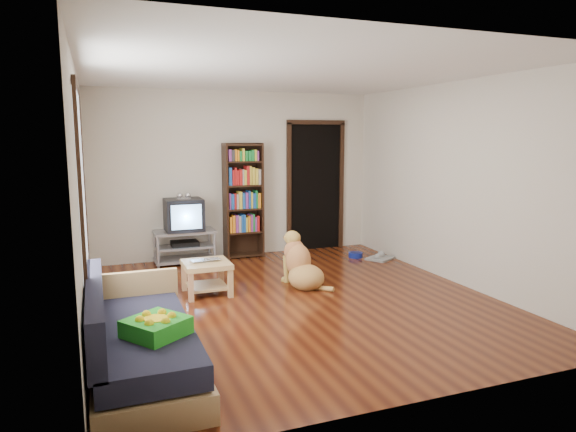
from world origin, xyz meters
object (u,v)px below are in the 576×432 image
object	(u,v)px
sofa	(138,346)
coffee_table	(207,271)
dog_bowl	(355,255)
crt_tv	(184,214)
grey_rag	(380,258)
laptop	(207,261)
dog	(301,266)
green_cushion	(156,327)
bookshelf	(243,194)
tv_stand	(185,245)

from	to	relation	value
sofa	coffee_table	distance (m)	2.20
dog_bowl	crt_tv	world-z (taller)	crt_tv
sofa	grey_rag	bearing A→B (deg)	35.76
laptop	dog_bowl	xyz separation A→B (m)	(2.60, 1.09, -0.37)
grey_rag	dog	world-z (taller)	dog
grey_rag	sofa	size ratio (longest dim) A/B	0.22
crt_tv	grey_rag	bearing A→B (deg)	-16.74
green_cushion	crt_tv	bearing A→B (deg)	42.13
coffee_table	dog	distance (m)	1.20
grey_rag	bookshelf	distance (m)	2.37
crt_tv	coffee_table	world-z (taller)	crt_tv
grey_rag	sofa	world-z (taller)	sofa
grey_rag	bookshelf	bearing A→B (deg)	154.12
tv_stand	bookshelf	world-z (taller)	bookshelf
dog_bowl	sofa	size ratio (longest dim) A/B	0.12
laptop	coffee_table	bearing A→B (deg)	86.52
sofa	dog	xyz separation A→B (m)	(2.16, 1.90, 0.00)
laptop	dog	distance (m)	1.21
green_cushion	laptop	distance (m)	2.34
grey_rag	tv_stand	size ratio (longest dim) A/B	0.44
bookshelf	sofa	size ratio (longest dim) A/B	1.00
dog_bowl	coffee_table	xyz separation A→B (m)	(-2.60, -1.06, 0.24)
tv_stand	bookshelf	size ratio (longest dim) A/B	0.50
grey_rag	dog	bearing A→B (deg)	-152.57
green_cushion	dog	size ratio (longest dim) A/B	0.49
dog_bowl	tv_stand	distance (m)	2.67
dog_bowl	grey_rag	world-z (taller)	dog_bowl
dog_bowl	sofa	xyz separation A→B (m)	(-3.56, -3.03, 0.22)
grey_rag	coffee_table	size ratio (longest dim) A/B	0.73
grey_rag	bookshelf	xyz separation A→B (m)	(-1.94, 0.94, 0.99)
grey_rag	dog_bowl	bearing A→B (deg)	140.19
coffee_table	dog	size ratio (longest dim) A/B	0.68
dog_bowl	sofa	distance (m)	4.69
laptop	tv_stand	bearing A→B (deg)	86.10
crt_tv	sofa	world-z (taller)	crt_tv
crt_tv	bookshelf	bearing A→B (deg)	4.32
grey_rag	dog	size ratio (longest dim) A/B	0.49
laptop	sofa	bearing A→B (deg)	-119.77
laptop	grey_rag	distance (m)	3.05
laptop	dog	bearing A→B (deg)	-5.70
tv_stand	crt_tv	xyz separation A→B (m)	(0.00, 0.02, 0.47)
tv_stand	dog	world-z (taller)	dog
tv_stand	coffee_table	bearing A→B (deg)	-90.42
laptop	crt_tv	distance (m)	1.74
laptop	sofa	size ratio (longest dim) A/B	0.20
dog_bowl	dog	size ratio (longest dim) A/B	0.27
dog_bowl	coffee_table	world-z (taller)	coffee_table
tv_stand	dog	distance (m)	2.10
bookshelf	dog	world-z (taller)	bookshelf
crt_tv	green_cushion	bearing A→B (deg)	-102.34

